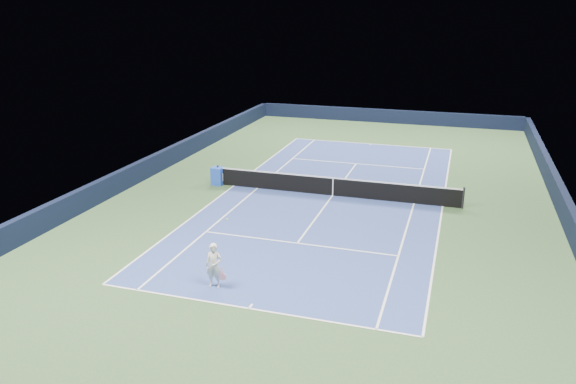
% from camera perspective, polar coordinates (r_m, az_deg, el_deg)
% --- Properties ---
extents(ground, '(40.00, 40.00, 0.00)m').
position_cam_1_polar(ground, '(28.92, 4.56, -0.36)').
color(ground, '#304D2A').
rests_on(ground, ground).
extents(wall_far, '(22.00, 0.35, 1.10)m').
position_cam_1_polar(wall_far, '(47.75, 10.02, 7.60)').
color(wall_far, black).
rests_on(wall_far, ground).
extents(wall_right, '(0.35, 40.00, 1.10)m').
position_cam_1_polar(wall_right, '(28.54, 26.27, -1.38)').
color(wall_right, black).
rests_on(wall_right, ground).
extents(wall_left, '(0.35, 40.00, 1.10)m').
position_cam_1_polar(wall_left, '(32.76, -14.20, 2.38)').
color(wall_left, black).
rests_on(wall_left, ground).
extents(court_surface, '(10.97, 23.77, 0.01)m').
position_cam_1_polar(court_surface, '(28.92, 4.56, -0.36)').
color(court_surface, navy).
rests_on(court_surface, ground).
extents(baseline_far, '(10.97, 0.08, 0.00)m').
position_cam_1_polar(baseline_far, '(40.16, 8.42, 4.87)').
color(baseline_far, white).
rests_on(baseline_far, ground).
extents(baseline_near, '(10.97, 0.08, 0.00)m').
position_cam_1_polar(baseline_near, '(18.50, -3.99, -11.72)').
color(baseline_near, white).
rests_on(baseline_near, ground).
extents(sideline_doubles_right, '(0.08, 23.77, 0.00)m').
position_cam_1_polar(sideline_doubles_right, '(28.30, 15.44, -1.40)').
color(sideline_doubles_right, white).
rests_on(sideline_doubles_right, ground).
extents(sideline_doubles_left, '(0.08, 23.77, 0.00)m').
position_cam_1_polar(sideline_doubles_left, '(30.53, -5.52, 0.65)').
color(sideline_doubles_left, white).
rests_on(sideline_doubles_left, ground).
extents(sideline_singles_right, '(0.08, 23.77, 0.00)m').
position_cam_1_polar(sideline_singles_right, '(28.36, 12.68, -1.14)').
color(sideline_singles_right, white).
rests_on(sideline_singles_right, ground).
extents(sideline_singles_left, '(0.08, 23.77, 0.00)m').
position_cam_1_polar(sideline_singles_left, '(30.04, -3.11, 0.41)').
color(sideline_singles_left, white).
rests_on(sideline_singles_left, ground).
extents(service_line_far, '(8.23, 0.08, 0.00)m').
position_cam_1_polar(service_line_far, '(34.92, 6.94, 2.88)').
color(service_line_far, white).
rests_on(service_line_far, ground).
extents(service_line_near, '(8.23, 0.08, 0.00)m').
position_cam_1_polar(service_line_near, '(23.14, 0.95, -5.22)').
color(service_line_near, white).
rests_on(service_line_near, ground).
extents(center_service_line, '(0.08, 12.80, 0.00)m').
position_cam_1_polar(center_service_line, '(28.92, 4.56, -0.35)').
color(center_service_line, white).
rests_on(center_service_line, ground).
extents(center_mark_far, '(0.08, 0.30, 0.00)m').
position_cam_1_polar(center_mark_far, '(40.02, 8.38, 4.82)').
color(center_mark_far, white).
rests_on(center_mark_far, ground).
extents(center_mark_near, '(0.08, 0.30, 0.00)m').
position_cam_1_polar(center_mark_near, '(18.62, -3.82, -11.50)').
color(center_mark_near, white).
rests_on(center_mark_near, ground).
extents(tennis_net, '(12.90, 0.10, 1.07)m').
position_cam_1_polar(tennis_net, '(28.77, 4.58, 0.59)').
color(tennis_net, black).
rests_on(tennis_net, ground).
extents(sponsor_cube, '(0.63, 0.56, 0.98)m').
position_cam_1_polar(sponsor_cube, '(30.69, -7.15, 1.62)').
color(sponsor_cube, blue).
rests_on(sponsor_cube, ground).
extents(tennis_player, '(0.77, 1.25, 2.18)m').
position_cam_1_polar(tennis_player, '(19.56, -7.51, -7.43)').
color(tennis_player, silver).
rests_on(tennis_player, ground).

